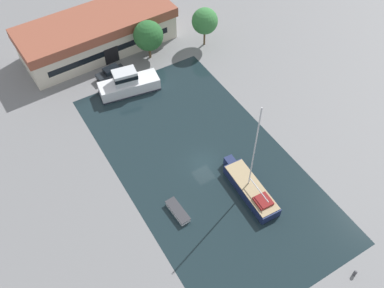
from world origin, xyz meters
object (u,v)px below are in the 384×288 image
parked_car (111,73)px  small_dinghy (178,211)px  motor_cruiser (128,84)px  quay_tree_near_building (148,36)px  quay_tree_by_water (205,21)px  warehouse_building (97,33)px  sailboat_moored (250,188)px

parked_car → small_dinghy: 27.05m
motor_cruiser → parked_car: bearing=21.4°
quay_tree_near_building → quay_tree_by_water: size_ratio=0.98×
quay_tree_near_building → parked_car: 8.31m
small_dinghy → motor_cruiser: bearing=-103.9°
warehouse_building → small_dinghy: (-4.84, -34.79, -2.53)m
warehouse_building → quay_tree_near_building: size_ratio=3.90×
quay_tree_near_building → motor_cruiser: bearing=-139.5°
quay_tree_near_building → motor_cruiser: (-6.56, -5.59, -2.79)m
quay_tree_by_water → sailboat_moored: bearing=-111.5°
motor_cruiser → small_dinghy: motor_cruiser is taller
quay_tree_by_water → small_dinghy: (-20.40, -26.44, -4.22)m
quay_tree_near_building → sailboat_moored: 30.38m
quay_tree_near_building → small_dinghy: quay_tree_near_building is taller
sailboat_moored → motor_cruiser: 25.02m
warehouse_building → motor_cruiser: 12.36m
small_dinghy → quay_tree_by_water: bearing=-130.6°
sailboat_moored → quay_tree_near_building: bearing=89.4°
warehouse_building → quay_tree_near_building: quay_tree_near_building is taller
warehouse_building → small_dinghy: 35.21m
quay_tree_by_water → warehouse_building: bearing=151.8°
sailboat_moored → motor_cruiser: (-4.82, 24.54, 0.65)m
quay_tree_near_building → sailboat_moored: bearing=-93.3°
quay_tree_near_building → parked_car: bearing=-170.3°
sailboat_moored → small_dinghy: 9.41m
parked_car → sailboat_moored: 29.42m
small_dinghy → quay_tree_near_building: bearing=-114.2°
quay_tree_by_water → small_dinghy: 33.66m
warehouse_building → parked_car: bearing=-102.7°
motor_cruiser → small_dinghy: size_ratio=2.45×
warehouse_building → sailboat_moored: 37.12m
parked_car → small_dinghy: bearing=167.7°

